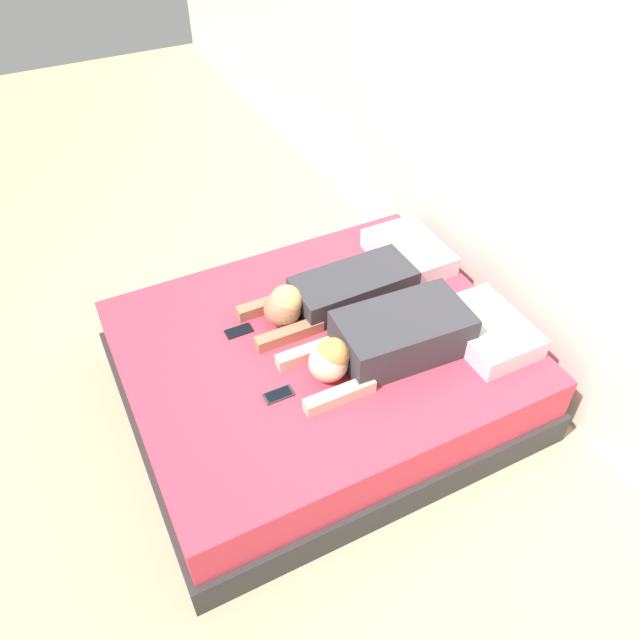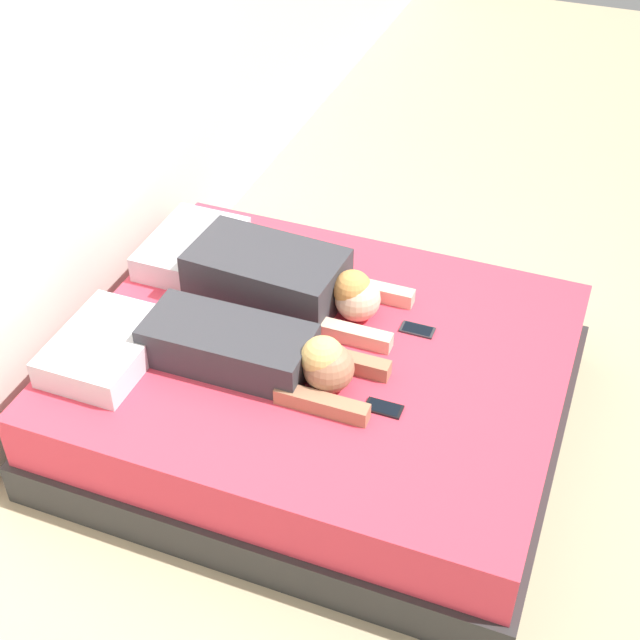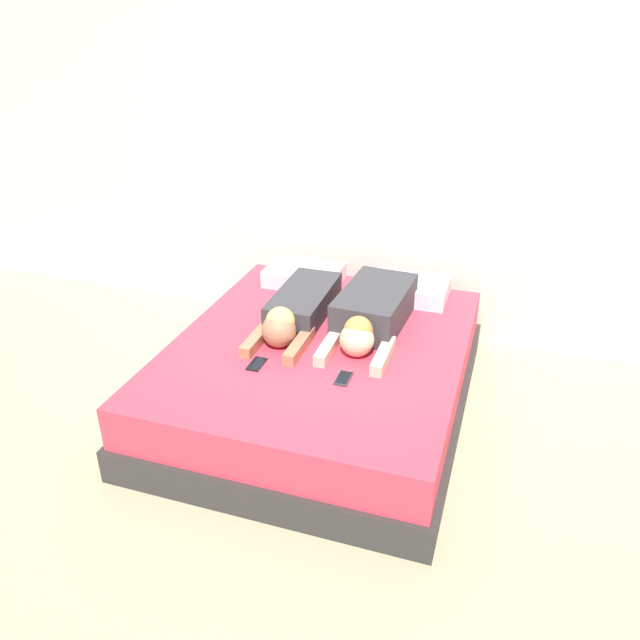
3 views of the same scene
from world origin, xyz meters
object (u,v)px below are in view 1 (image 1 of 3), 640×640
Objects in this scene: person_left at (332,294)px; person_right at (387,339)px; cell_phone_left at (239,331)px; cell_phone_right at (279,395)px; pillow_head_left at (408,252)px; pillow_head_right at (487,330)px; bed at (320,370)px.

person_left reaches higher than person_right.
cell_phone_left is 1.00× the size of cell_phone_right.
person_right is at bearing -40.56° from pillow_head_left.
person_right reaches higher than cell_phone_right.
pillow_head_left is at bearing 118.87° from cell_phone_right.
person_left is at bearing 85.73° from cell_phone_left.
person_right reaches higher than pillow_head_left.
person_right reaches higher than pillow_head_right.
pillow_head_left is 0.53× the size of person_left.
pillow_head_right is 0.88m from person_left.
person_left is at bearing -74.74° from pillow_head_left.
bed is 14.27× the size of cell_phone_left.
pillow_head_left is at bearing 96.26° from cell_phone_left.
pillow_head_right is 1.35m from cell_phone_left.
cell_phone_right is at bearing -54.58° from bed.
person_left is 6.81× the size of cell_phone_right.
cell_phone_right is (0.52, 0.01, 0.00)m from cell_phone_left.
bed is at bearing 125.42° from cell_phone_right.
cell_phone_left is at bearing -129.11° from person_right.
pillow_head_left is 1.00× the size of pillow_head_right.
cell_phone_right is at bearing -61.13° from pillow_head_left.
cell_phone_left is at bearing -118.80° from pillow_head_right.
cell_phone_left is at bearing -94.27° from person_left.
pillow_head_right is at bearing 61.20° from cell_phone_left.
cell_phone_left is (-0.26, -0.37, 0.24)m from bed.
cell_phone_left and cell_phone_right have the same top height.
person_left reaches higher than bed.
person_left is at bearing 139.88° from bed.
cell_phone_left reaches higher than bed.
pillow_head_left is at bearing 105.26° from person_left.
person_left reaches higher than cell_phone_left.
cell_phone_right is (0.00, -0.62, -0.11)m from person_right.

